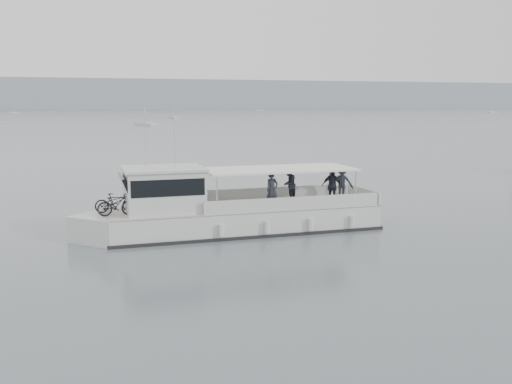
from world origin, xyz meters
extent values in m
plane|color=slate|center=(0.00, 0.00, 0.00)|extent=(1400.00, 1400.00, 0.00)
cube|color=#939EA8|center=(0.00, 560.00, 14.00)|extent=(1400.00, 90.00, 28.00)
cube|color=silver|center=(2.53, 2.38, 0.41)|extent=(11.02, 3.07, 1.19)
cube|color=silver|center=(-2.96, 2.31, 0.41)|extent=(2.98, 2.98, 1.19)
cube|color=beige|center=(2.53, 2.38, 1.01)|extent=(11.02, 3.07, 0.05)
cube|color=black|center=(2.53, 2.38, 0.05)|extent=(11.20, 3.18, 0.16)
cube|color=silver|center=(4.16, 3.81, 1.28)|extent=(7.32, 0.18, 0.55)
cube|color=silver|center=(4.19, 0.99, 1.28)|extent=(7.32, 0.18, 0.55)
cube|color=silver|center=(7.97, 2.45, 1.28)|extent=(0.13, 2.93, 0.55)
cube|color=silver|center=(-0.77, 2.34, 1.83)|extent=(2.96, 2.51, 1.65)
cube|color=black|center=(-2.19, 2.32, 1.97)|extent=(0.54, 2.29, 1.06)
cube|color=black|center=(-0.77, 2.34, 2.11)|extent=(2.78, 2.54, 0.64)
cube|color=silver|center=(-0.77, 2.34, 2.70)|extent=(3.15, 2.69, 0.09)
cube|color=white|center=(3.99, 2.40, 2.52)|extent=(6.26, 2.82, 0.07)
cylinder|color=silver|center=(1.08, 1.08, 1.76)|extent=(0.06, 0.06, 1.51)
cylinder|color=silver|center=(1.05, 3.65, 1.76)|extent=(0.06, 0.06, 1.51)
cylinder|color=silver|center=(6.94, 1.16, 1.76)|extent=(0.06, 0.06, 1.51)
cylinder|color=silver|center=(6.90, 3.72, 1.76)|extent=(0.06, 0.06, 1.51)
cylinder|color=silver|center=(-1.33, 3.16, 3.89)|extent=(0.03, 0.03, 2.38)
cylinder|color=silver|center=(-0.39, 1.70, 3.71)|extent=(0.03, 0.03, 2.01)
cylinder|color=silver|center=(1.17, 0.75, 0.46)|extent=(0.22, 0.22, 0.46)
cylinder|color=silver|center=(3.00, 0.78, 0.46)|extent=(0.22, 0.22, 0.46)
cylinder|color=silver|center=(4.84, 0.80, 0.46)|extent=(0.22, 0.22, 0.46)
cylinder|color=silver|center=(6.67, 0.82, 0.46)|extent=(0.22, 0.22, 0.46)
imported|color=black|center=(-2.60, 2.68, 1.42)|extent=(1.58, 0.57, 0.82)
imported|color=black|center=(-2.59, 1.95, 1.44)|extent=(1.45, 0.43, 0.87)
imported|color=#262933|center=(3.45, 1.57, 1.78)|extent=(0.65, 0.53, 1.54)
imported|color=#262933|center=(4.72, 3.05, 1.78)|extent=(0.94, 0.94, 1.54)
imported|color=#262933|center=(6.19, 1.88, 1.78)|extent=(0.87, 0.93, 1.54)
imported|color=#262933|center=(7.10, 2.81, 1.78)|extent=(1.12, 0.86, 1.54)
cube|color=silver|center=(26.54, 179.77, 0.30)|extent=(3.24, 5.52, 0.75)
cube|color=silver|center=(26.54, 179.77, 0.62)|extent=(1.97, 2.21, 0.45)
cylinder|color=silver|center=(26.54, 179.77, 3.49)|extent=(0.08, 0.08, 5.78)
cube|color=silver|center=(10.70, 118.97, 0.30)|extent=(5.06, 6.48, 0.75)
cube|color=silver|center=(10.70, 118.97, 0.62)|extent=(2.68, 2.83, 0.45)
cylinder|color=silver|center=(10.70, 118.97, 4.10)|extent=(0.08, 0.08, 6.99)
cube|color=silver|center=(123.37, 391.20, 0.30)|extent=(6.19, 2.84, 0.75)
cube|color=silver|center=(123.37, 391.20, 0.62)|extent=(2.33, 1.98, 0.45)
cube|color=silver|center=(223.06, 258.57, 0.30)|extent=(6.83, 4.19, 0.75)
cube|color=silver|center=(223.06, 258.57, 0.62)|extent=(2.77, 2.49, 0.45)
cylinder|color=silver|center=(223.06, 258.57, 4.18)|extent=(0.08, 0.08, 7.16)
cube|color=silver|center=(-39.84, 324.97, 0.30)|extent=(5.39, 2.63, 0.75)
cube|color=silver|center=(-39.84, 324.97, 0.62)|extent=(2.06, 1.77, 0.45)
cylinder|color=silver|center=(-39.84, 324.97, 3.44)|extent=(0.08, 0.08, 5.68)
camera|label=1|loc=(-3.67, -19.80, 5.19)|focal=40.00mm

